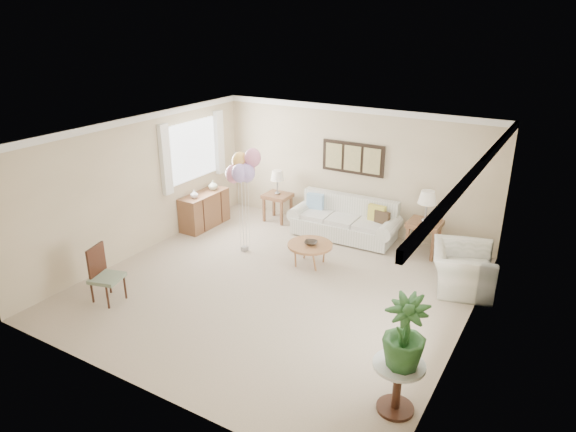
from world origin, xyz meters
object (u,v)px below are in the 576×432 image
at_px(coffee_table, 310,246).
at_px(armchair, 462,269).
at_px(sofa, 345,222).
at_px(balloon_cluster, 243,169).
at_px(accent_chair, 103,273).

height_order(coffee_table, armchair, armchair).
bearing_deg(armchair, coffee_table, 86.46).
bearing_deg(sofa, balloon_cluster, -130.05).
xyz_separation_m(coffee_table, accent_chair, (-2.23, -2.75, 0.09)).
height_order(sofa, armchair, sofa).
bearing_deg(accent_chair, sofa, 62.10).
xyz_separation_m(sofa, armchair, (2.57, -0.98, 0.03)).
xyz_separation_m(coffee_table, balloon_cluster, (-1.34, -0.12, 1.28)).
xyz_separation_m(coffee_table, armchair, (2.58, 0.52, -0.02)).
relative_size(sofa, coffee_table, 2.77).
distance_m(coffee_table, balloon_cluster, 1.85).
height_order(coffee_table, balloon_cluster, balloon_cluster).
xyz_separation_m(sofa, accent_chair, (-2.25, -4.24, 0.14)).
distance_m(coffee_table, armchair, 2.63).
bearing_deg(coffee_table, balloon_cluster, -174.96).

